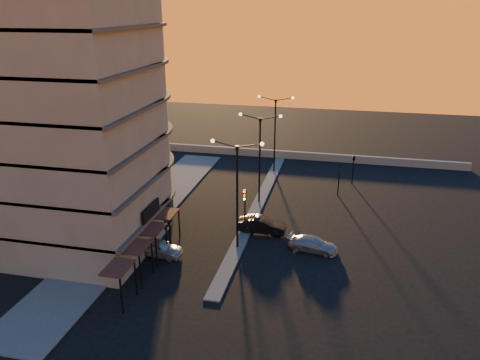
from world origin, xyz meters
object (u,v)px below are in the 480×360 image
streetlamp_mid (260,152)px  traffic_light_main (245,204)px  car_sedan (262,225)px  car_hatchback (158,248)px  car_wagon (313,244)px

streetlamp_mid → traffic_light_main: streetlamp_mid is taller
car_sedan → streetlamp_mid: bearing=13.6°
streetlamp_mid → car_hatchback: size_ratio=2.33×
streetlamp_mid → traffic_light_main: size_ratio=2.24×
streetlamp_mid → traffic_light_main: bearing=-90.0°
car_hatchback → streetlamp_mid: bearing=-21.5°
car_hatchback → car_wagon: bearing=-69.6°
car_wagon → car_sedan: bearing=73.5°
car_sedan → car_wagon: (4.83, -2.42, -0.13)m
streetlamp_mid → car_hatchback: (-6.06, -12.69, -4.90)m
car_wagon → streetlamp_mid: bearing=45.1°
traffic_light_main → car_wagon: size_ratio=1.02×
traffic_light_main → car_hatchback: 8.51m
car_hatchback → car_wagon: (12.40, 3.63, -0.09)m
streetlamp_mid → car_sedan: 8.36m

